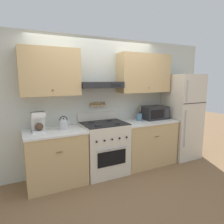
{
  "coord_description": "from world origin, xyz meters",
  "views": [
    {
      "loc": [
        -1.47,
        -2.95,
        1.77
      ],
      "look_at": [
        0.14,
        0.27,
        1.17
      ],
      "focal_mm": 32.0,
      "sensor_mm": 36.0,
      "label": 1
    }
  ],
  "objects_px": {
    "refrigerator": "(182,116)",
    "utensil_crock": "(139,117)",
    "stove_range": "(104,148)",
    "coffee_maker": "(38,122)",
    "tea_kettle": "(64,124)",
    "microwave": "(154,113)"
  },
  "relations": [
    {
      "from": "refrigerator",
      "to": "tea_kettle",
      "type": "bearing_deg",
      "value": 178.05
    },
    {
      "from": "refrigerator",
      "to": "microwave",
      "type": "bearing_deg",
      "value": 171.3
    },
    {
      "from": "utensil_crock",
      "to": "microwave",
      "type": "bearing_deg",
      "value": 2.6
    },
    {
      "from": "tea_kettle",
      "to": "microwave",
      "type": "height_order",
      "value": "microwave"
    },
    {
      "from": "tea_kettle",
      "to": "utensil_crock",
      "type": "relative_size",
      "value": 0.76
    },
    {
      "from": "tea_kettle",
      "to": "coffee_maker",
      "type": "relative_size",
      "value": 0.71
    },
    {
      "from": "tea_kettle",
      "to": "coffee_maker",
      "type": "xyz_separation_m",
      "value": [
        -0.4,
        0.03,
        0.07
      ]
    },
    {
      "from": "stove_range",
      "to": "coffee_maker",
      "type": "relative_size",
      "value": 3.49
    },
    {
      "from": "stove_range",
      "to": "utensil_crock",
      "type": "bearing_deg",
      "value": 4.87
    },
    {
      "from": "utensil_crock",
      "to": "stove_range",
      "type": "bearing_deg",
      "value": -175.13
    },
    {
      "from": "stove_range",
      "to": "coffee_maker",
      "type": "bearing_deg",
      "value": 175.1
    },
    {
      "from": "stove_range",
      "to": "microwave",
      "type": "distance_m",
      "value": 1.34
    },
    {
      "from": "microwave",
      "to": "stove_range",
      "type": "bearing_deg",
      "value": -175.86
    },
    {
      "from": "utensil_crock",
      "to": "refrigerator",
      "type": "bearing_deg",
      "value": -4.7
    },
    {
      "from": "refrigerator",
      "to": "utensil_crock",
      "type": "relative_size",
      "value": 6.21
    },
    {
      "from": "refrigerator",
      "to": "utensil_crock",
      "type": "height_order",
      "value": "refrigerator"
    },
    {
      "from": "refrigerator",
      "to": "coffee_maker",
      "type": "bearing_deg",
      "value": 177.81
    },
    {
      "from": "tea_kettle",
      "to": "coffee_maker",
      "type": "bearing_deg",
      "value": 176.23
    },
    {
      "from": "coffee_maker",
      "to": "microwave",
      "type": "relative_size",
      "value": 0.6
    },
    {
      "from": "stove_range",
      "to": "coffee_maker",
      "type": "height_order",
      "value": "coffee_maker"
    },
    {
      "from": "stove_range",
      "to": "tea_kettle",
      "type": "height_order",
      "value": "tea_kettle"
    },
    {
      "from": "stove_range",
      "to": "tea_kettle",
      "type": "xyz_separation_m",
      "value": [
        -0.73,
        0.07,
        0.52
      ]
    }
  ]
}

